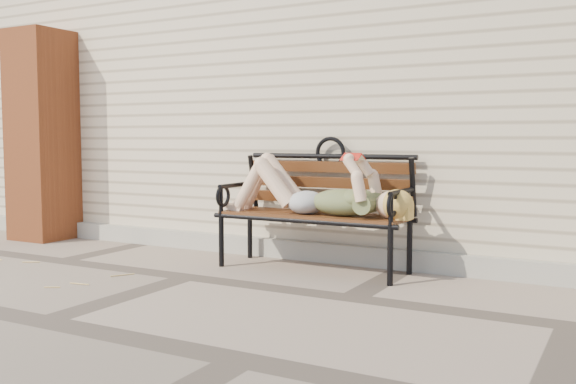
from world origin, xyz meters
The scene contains 6 objects.
ground centered at (0.00, 0.00, 0.00)m, with size 80.00×80.00×0.00m, color gray.
house_wall centered at (0.00, 3.00, 1.50)m, with size 8.00×4.00×3.00m, color beige.
foundation_strip centered at (0.00, 0.97, 0.07)m, with size 8.00×0.10×0.15m, color gray.
brick_pillar centered at (-2.30, 0.75, 1.00)m, with size 0.50×0.50×2.00m, color #AA4F26.
garden_bench centered at (0.67, 0.73, 0.55)m, with size 1.53×0.61×0.99m.
reading_woman centered at (0.68, 0.61, 0.59)m, with size 1.44×0.33×0.45m.
Camera 1 is at (2.74, -3.57, 0.97)m, focal length 40.00 mm.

